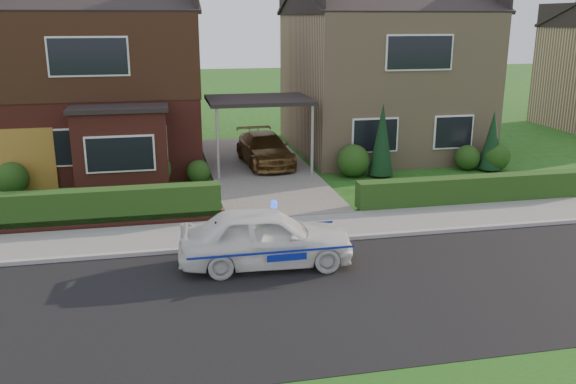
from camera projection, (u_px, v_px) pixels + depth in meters
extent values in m
plane|color=#1D4612|center=(344.00, 293.00, 12.91)|extent=(120.00, 120.00, 0.00)
cube|color=black|center=(344.00, 293.00, 12.91)|extent=(60.00, 6.00, 0.02)
cube|color=#9E9993|center=(309.00, 241.00, 15.76)|extent=(60.00, 0.16, 0.12)
cube|color=slate|center=(300.00, 228.00, 16.75)|extent=(60.00, 2.00, 0.10)
cube|color=#666059|center=(260.00, 169.00, 23.24)|extent=(3.80, 12.00, 0.12)
cube|color=maroon|center=(102.00, 89.00, 24.13)|extent=(7.20, 8.00, 5.80)
cube|color=white|center=(47.00, 148.00, 20.45)|extent=(1.80, 0.08, 1.30)
cube|color=white|center=(144.00, 144.00, 21.08)|extent=(1.60, 0.08, 1.30)
cube|color=white|center=(88.00, 57.00, 19.94)|extent=(2.60, 0.08, 1.30)
cube|color=black|center=(99.00, 52.00, 23.73)|extent=(7.26, 8.06, 2.90)
cube|color=maroon|center=(122.00, 151.00, 20.31)|extent=(3.00, 1.40, 2.70)
cube|color=black|center=(118.00, 108.00, 19.92)|extent=(3.20, 1.60, 0.14)
cube|color=tan|center=(379.00, 83.00, 26.43)|extent=(7.20, 8.00, 5.80)
cube|color=white|center=(375.00, 135.00, 22.75)|extent=(1.80, 0.08, 1.30)
cube|color=white|center=(453.00, 132.00, 23.37)|extent=(1.60, 0.08, 1.30)
cube|color=white|center=(419.00, 53.00, 22.24)|extent=(2.60, 0.08, 1.30)
cube|color=black|center=(259.00, 100.00, 22.51)|extent=(3.80, 3.00, 0.14)
cylinder|color=gray|center=(218.00, 145.00, 21.23)|extent=(0.10, 0.10, 2.70)
cylinder|color=gray|center=(312.00, 141.00, 21.90)|extent=(0.10, 0.10, 2.70)
cube|color=#976121|center=(21.00, 160.00, 20.36)|extent=(2.20, 0.10, 2.10)
cube|color=maroon|center=(85.00, 224.00, 16.70)|extent=(7.70, 0.25, 0.36)
cube|color=#163A12|center=(86.00, 228.00, 16.89)|extent=(7.50, 0.55, 0.90)
cube|color=#163A12|center=(471.00, 204.00, 19.09)|extent=(7.50, 0.55, 0.80)
sphere|color=#163A12|center=(12.00, 178.00, 20.01)|extent=(1.08, 1.08, 1.08)
sphere|color=#163A12|center=(151.00, 169.00, 20.68)|extent=(1.32, 1.32, 1.32)
sphere|color=#163A12|center=(199.00, 172.00, 21.35)|extent=(0.84, 0.84, 0.84)
sphere|color=#163A12|center=(353.00, 161.00, 22.22)|extent=(1.20, 1.20, 1.20)
sphere|color=#163A12|center=(467.00, 158.00, 23.26)|extent=(0.96, 0.96, 0.96)
sphere|color=#163A12|center=(495.00, 157.00, 23.16)|extent=(1.08, 1.08, 1.08)
cone|color=black|center=(382.00, 142.00, 22.04)|extent=(0.90, 0.90, 2.60)
cone|color=black|center=(492.00, 142.00, 22.96)|extent=(0.90, 0.90, 2.20)
imported|color=white|center=(266.00, 238.00, 14.18)|extent=(1.85, 4.13, 1.38)
sphere|color=#193FF2|center=(274.00, 205.00, 14.01)|extent=(0.17, 0.17, 0.17)
cube|color=navy|center=(272.00, 252.00, 13.43)|extent=(3.73, 0.02, 0.05)
cube|color=navy|center=(260.00, 228.00, 14.97)|extent=(3.73, 0.01, 0.05)
ellipsoid|color=black|center=(217.00, 231.00, 13.79)|extent=(0.22, 0.17, 0.21)
sphere|color=white|center=(218.00, 232.00, 13.74)|extent=(0.11, 0.11, 0.11)
sphere|color=black|center=(218.00, 226.00, 13.74)|extent=(0.13, 0.13, 0.13)
cone|color=black|center=(216.00, 223.00, 13.72)|extent=(0.04, 0.04, 0.05)
cone|color=black|center=(220.00, 223.00, 13.74)|extent=(0.04, 0.04, 0.05)
imported|color=brown|center=(265.00, 149.00, 23.67)|extent=(1.96, 4.23, 1.20)
imported|color=gray|center=(96.00, 183.00, 20.12)|extent=(0.44, 0.35, 0.74)
imported|color=gray|center=(153.00, 204.00, 17.66)|extent=(0.56, 0.51, 0.83)
imported|color=gray|center=(54.00, 210.00, 17.24)|extent=(0.54, 0.54, 0.75)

